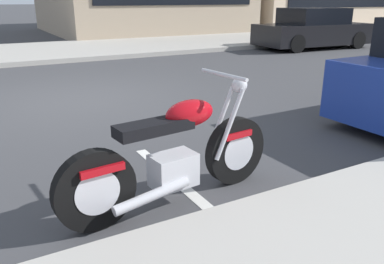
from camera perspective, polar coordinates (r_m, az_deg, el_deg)
name	(u,v)px	position (r m, az deg, el deg)	size (l,w,h in m)	color
ground_plane	(82,100)	(7.44, -15.79, 4.48)	(260.00, 260.00, 0.00)	#3D3D3F
sidewalk_far_curb	(298,36)	(19.67, 15.26, 13.37)	(120.00, 5.00, 0.14)	#ADA89E
parking_stall_stripe	(182,186)	(3.92, -1.45, -7.87)	(0.12, 2.20, 0.01)	silver
parked_motorcycle	(175,157)	(3.46, -2.46, -3.70)	(2.14, 0.63, 1.14)	black
car_opposite_curb	(313,30)	(15.55, 17.27, 14.11)	(4.41, 2.11, 1.45)	black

